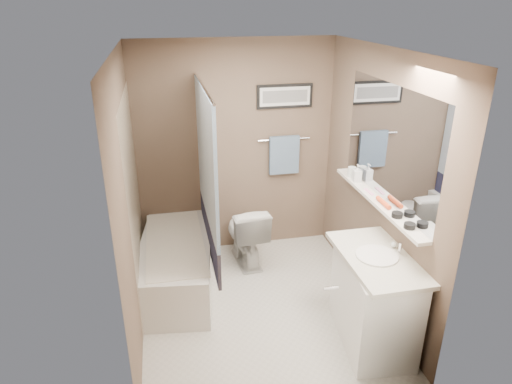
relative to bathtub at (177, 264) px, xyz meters
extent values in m
plane|color=beige|center=(0.75, -0.53, -0.25)|extent=(2.50, 2.50, 0.00)
cube|color=white|center=(0.75, -0.53, 2.13)|extent=(2.20, 2.50, 0.04)
cube|color=brown|center=(0.75, 0.70, 0.95)|extent=(2.20, 0.04, 2.40)
cube|color=brown|center=(0.75, -1.76, 0.95)|extent=(2.20, 0.04, 2.40)
cube|color=brown|center=(-0.33, -0.53, 0.95)|extent=(0.04, 2.50, 2.40)
cube|color=brown|center=(1.83, -0.53, 0.95)|extent=(0.04, 2.50, 2.40)
cube|color=tan|center=(-0.34, -0.03, 0.75)|extent=(0.02, 1.55, 2.00)
cylinder|color=silver|center=(0.35, -0.03, 1.80)|extent=(0.02, 1.55, 0.02)
cube|color=silver|center=(0.35, -0.03, 1.15)|extent=(0.03, 1.45, 1.28)
cube|color=#222440|center=(0.35, -0.03, 0.33)|extent=(0.03, 1.45, 0.36)
cube|color=silver|center=(1.84, -0.68, 1.37)|extent=(0.02, 1.60, 1.00)
cube|color=silver|center=(1.79, -0.68, 0.85)|extent=(0.12, 1.60, 0.03)
cylinder|color=silver|center=(1.30, 0.68, 1.05)|extent=(0.60, 0.02, 0.02)
cube|color=#83A3BF|center=(1.30, 0.66, 0.87)|extent=(0.34, 0.05, 0.44)
cube|color=black|center=(1.30, 0.70, 1.53)|extent=(0.62, 0.02, 0.26)
cube|color=white|center=(1.30, 0.68, 1.53)|extent=(0.56, 0.00, 0.20)
cube|color=#595959|center=(1.30, 0.68, 1.53)|extent=(0.50, 0.00, 0.13)
cube|color=silver|center=(1.30, -1.78, 0.75)|extent=(0.80, 0.02, 2.00)
cylinder|color=silver|center=(0.97, -1.72, 0.75)|extent=(0.10, 0.02, 0.02)
cube|color=silver|center=(0.00, 0.00, 0.00)|extent=(0.89, 1.58, 0.50)
cube|color=white|center=(0.00, 0.00, 0.25)|extent=(0.56, 1.36, 0.02)
imported|color=silver|center=(0.78, 0.32, 0.10)|extent=(0.46, 0.73, 0.71)
cube|color=white|center=(1.60, -1.17, 0.15)|extent=(0.60, 0.95, 0.80)
cube|color=beige|center=(1.59, -1.17, 0.57)|extent=(0.54, 0.96, 0.04)
cylinder|color=white|center=(1.58, -1.17, 0.60)|extent=(0.34, 0.34, 0.01)
cylinder|color=silver|center=(1.78, -1.17, 0.64)|extent=(0.02, 0.02, 0.10)
sphere|color=white|center=(1.78, -1.07, 0.62)|extent=(0.05, 0.05, 0.05)
cylinder|color=black|center=(1.79, -1.25, 0.89)|extent=(0.09, 0.09, 0.04)
cylinder|color=black|center=(1.79, -1.05, 0.89)|extent=(0.09, 0.09, 0.04)
cylinder|color=#F15022|center=(1.79, -0.81, 0.89)|extent=(0.04, 0.22, 0.04)
cube|color=#FC9ABF|center=(1.79, -0.52, 0.87)|extent=(0.03, 0.16, 0.01)
cylinder|color=silver|center=(1.79, -0.12, 0.92)|extent=(0.08, 0.08, 0.10)
imported|color=#999999|center=(1.79, -0.24, 0.95)|extent=(0.08, 0.09, 0.17)
camera|label=1|loc=(-0.04, -4.08, 2.52)|focal=32.00mm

